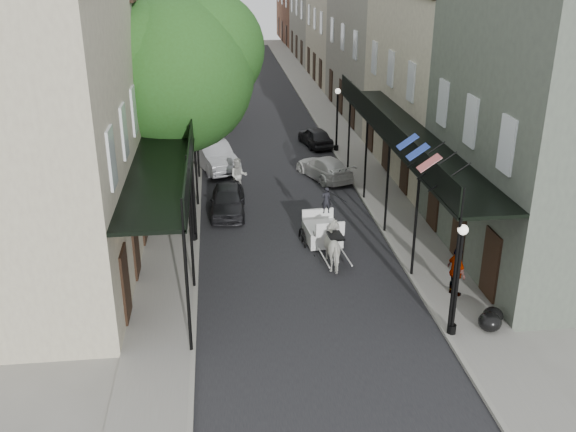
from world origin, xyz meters
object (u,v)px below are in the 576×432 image
object	(u,v)px
lamppost_right_far	(337,119)
horse	(336,247)
pedestrian_sidewalk_left	(191,125)
car_left_far	(207,92)
pedestrian_walking	(238,176)
lamppost_right_near	(457,279)
car_left_mid	(214,155)
tree_near	(186,68)
pedestrian_sidewalk_right	(456,272)
car_right_far	(315,137)
car_left_near	(228,200)
carriage	(320,216)
lamppost_left	(191,196)
tree_far	(193,41)
car_right_near	(324,168)

from	to	relation	value
lamppost_right_far	horse	size ratio (longest dim) A/B	1.97
pedestrian_sidewalk_left	car_left_far	world-z (taller)	pedestrian_sidewalk_left
pedestrian_walking	lamppost_right_near	bearing A→B (deg)	-68.60
pedestrian_sidewalk_left	car_left_mid	xyz separation A→B (m)	(1.39, -6.25, -0.15)
tree_near	car_left_far	world-z (taller)	tree_near
pedestrian_walking	car_left_mid	size ratio (longest dim) A/B	0.38
pedestrian_sidewalk_right	car_left_far	xyz separation A→B (m)	(-8.63, 32.51, -0.24)
horse	car_right_far	bearing A→B (deg)	-100.85
tree_near	car_left_mid	size ratio (longest dim) A/B	2.07
car_left_near	car_right_far	xyz separation A→B (m)	(5.65, 10.43, -0.06)
horse	car_left_far	world-z (taller)	horse
pedestrian_walking	car_left_near	distance (m)	2.73
lamppost_right_near	pedestrian_sidewalk_left	xyz separation A→B (m)	(-8.70, 23.92, -1.13)
car_left_far	pedestrian_sidewalk_left	bearing A→B (deg)	-78.18
horse	carriage	xyz separation A→B (m)	(-0.21, 2.47, 0.24)
lamppost_right_near	lamppost_right_far	bearing A→B (deg)	90.00
lamppost_right_far	car_left_mid	world-z (taller)	lamppost_right_far
car_left_mid	car_left_far	distance (m)	17.18
lamppost_left	pedestrian_walking	size ratio (longest dim) A/B	2.08
tree_far	horse	xyz separation A→B (m)	(5.61, -20.93, -5.04)
lamppost_right_far	pedestrian_walking	distance (m)	8.88
tree_near	pedestrian_sidewalk_left	xyz separation A→B (m)	(-0.40, 11.75, -5.57)
carriage	lamppost_right_far	bearing A→B (deg)	71.62
lamppost_left	car_left_mid	size ratio (longest dim) A/B	0.80
lamppost_right_far	car_left_far	size ratio (longest dim) A/B	0.66
pedestrian_sidewalk_left	car_left_mid	distance (m)	6.40
car_right_near	horse	bearing A→B (deg)	62.53
tree_near	car_right_far	size ratio (longest dim) A/B	2.77
car_left_mid	car_right_far	world-z (taller)	car_left_mid
lamppost_right_near	tree_far	bearing A→B (deg)	107.68
car_left_mid	car_right_far	size ratio (longest dim) A/B	1.34
pedestrian_sidewalk_left	car_left_far	distance (m)	10.97
lamppost_right_far	pedestrian_sidewalk_right	xyz separation A→B (m)	(0.93, -17.67, -1.03)
lamppost_right_far	pedestrian_sidewalk_right	size ratio (longest dim) A/B	2.06
lamppost_left	car_right_far	bearing A→B (deg)	61.97
pedestrian_walking	car_right_near	distance (m)	4.91
tree_near	car_left_mid	world-z (taller)	tree_near
car_left_near	car_right_near	xyz separation A→B (m)	(5.20, 4.34, -0.06)
car_left_near	car_left_far	xyz separation A→B (m)	(-1.00, 23.85, 0.13)
lamppost_right_near	pedestrian_sidewalk_right	size ratio (longest dim) A/B	2.06
car_right_near	pedestrian_sidewalk_right	bearing A→B (deg)	80.09
carriage	pedestrian_walking	bearing A→B (deg)	113.05
tree_far	car_left_mid	world-z (taller)	tree_far
pedestrian_walking	car_right_near	world-z (taller)	pedestrian_walking
horse	tree_near	bearing A→B (deg)	-56.16
tree_near	lamppost_left	distance (m)	6.10
pedestrian_walking	car_left_far	xyz separation A→B (m)	(-1.60, 21.19, -0.11)
tree_far	car_left_far	xyz separation A→B (m)	(0.65, 8.67, -5.05)
lamppost_right_far	pedestrian_sidewalk_left	size ratio (longest dim) A/B	2.33
lamppost_right_near	lamppost_left	distance (m)	11.46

